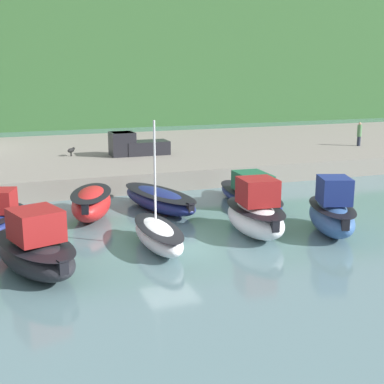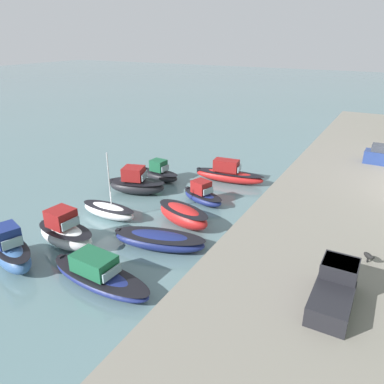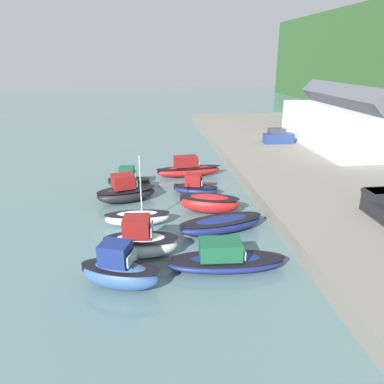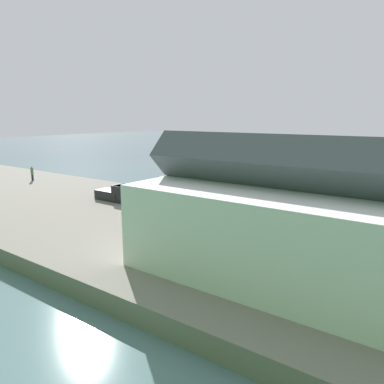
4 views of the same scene
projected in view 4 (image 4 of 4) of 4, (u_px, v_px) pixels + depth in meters
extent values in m
plane|color=slate|center=(228.00, 189.00, 56.15)|extent=(320.00, 320.00, 0.00)
cube|color=gray|center=(111.00, 218.00, 37.90)|extent=(108.88, 24.15, 1.34)
cube|color=white|center=(297.00, 237.00, 21.62)|extent=(19.60, 9.00, 5.32)
cube|color=#515660|center=(302.00, 164.00, 20.77)|extent=(20.00, 3.20, 3.20)
ellipsoid|color=red|center=(302.00, 205.00, 43.79)|extent=(2.63, 7.59, 1.25)
ellipsoid|color=black|center=(302.00, 201.00, 43.71)|extent=(2.72, 7.75, 0.12)
cube|color=maroon|center=(303.00, 194.00, 43.86)|extent=(1.63, 2.74, 1.21)
cube|color=#8CA5B2|center=(300.00, 198.00, 42.66)|extent=(1.20, 0.24, 0.61)
cube|color=black|center=(309.00, 197.00, 46.76)|extent=(0.39, 0.32, 0.56)
ellipsoid|color=navy|center=(254.00, 199.00, 47.39)|extent=(3.06, 4.79, 1.01)
ellipsoid|color=black|center=(254.00, 196.00, 47.32)|extent=(3.16, 4.90, 0.12)
cube|color=maroon|center=(256.00, 190.00, 47.30)|extent=(1.75, 1.89, 1.15)
cube|color=#8CA5B2|center=(251.00, 193.00, 46.80)|extent=(1.18, 0.46, 0.58)
cube|color=black|center=(266.00, 195.00, 48.57)|extent=(0.43, 0.38, 0.56)
ellipsoid|color=red|center=(220.00, 193.00, 49.57)|extent=(3.53, 5.65, 1.68)
ellipsoid|color=black|center=(220.00, 188.00, 49.45)|extent=(3.65, 5.78, 0.12)
cube|color=black|center=(234.00, 188.00, 50.97)|extent=(0.43, 0.37, 0.56)
ellipsoid|color=navy|center=(194.00, 191.00, 51.71)|extent=(3.88, 7.27, 1.23)
ellipsoid|color=black|center=(194.00, 188.00, 51.62)|extent=(4.00, 7.42, 0.12)
cube|color=black|center=(203.00, 185.00, 54.65)|extent=(0.42, 0.36, 0.56)
ellipsoid|color=navy|center=(167.00, 187.00, 55.59)|extent=(2.77, 7.83, 0.93)
ellipsoid|color=black|center=(167.00, 185.00, 55.52)|extent=(2.87, 7.99, 0.12)
cube|color=#195638|center=(169.00, 180.00, 55.67)|extent=(1.90, 2.79, 1.13)
cube|color=#8CA5B2|center=(162.00, 182.00, 54.57)|extent=(1.57, 0.19, 0.57)
cube|color=black|center=(183.00, 182.00, 58.31)|extent=(0.38, 0.30, 0.56)
ellipsoid|color=black|center=(297.00, 193.00, 50.98)|extent=(2.10, 4.50, 1.12)
ellipsoid|color=black|center=(297.00, 190.00, 50.90)|extent=(2.18, 4.59, 0.12)
cube|color=#195638|center=(298.00, 184.00, 50.91)|extent=(1.44, 1.63, 1.18)
cube|color=#8CA5B2|center=(295.00, 186.00, 50.27)|extent=(1.19, 0.19, 0.59)
cube|color=black|center=(303.00, 189.00, 52.48)|extent=(0.38, 0.31, 0.56)
ellipsoid|color=black|center=(270.00, 188.00, 53.38)|extent=(3.96, 6.04, 1.46)
ellipsoid|color=black|center=(270.00, 184.00, 53.28)|extent=(4.09, 6.18, 0.12)
cube|color=maroon|center=(270.00, 178.00, 53.37)|extent=(2.29, 2.40, 1.26)
cube|color=#8CA5B2|center=(269.00, 181.00, 52.36)|extent=(1.56, 0.58, 0.63)
cube|color=black|center=(272.00, 183.00, 55.78)|extent=(0.43, 0.38, 0.56)
ellipsoid|color=white|center=(232.00, 186.00, 55.77)|extent=(1.69, 5.28, 1.20)
ellipsoid|color=black|center=(232.00, 183.00, 55.68)|extent=(1.76, 5.38, 0.12)
cylinder|color=silver|center=(231.00, 166.00, 54.86)|extent=(0.10, 0.10, 4.73)
ellipsoid|color=silver|center=(202.00, 181.00, 58.44)|extent=(2.71, 5.28, 1.63)
ellipsoid|color=black|center=(202.00, 178.00, 58.33)|extent=(2.81, 5.39, 0.12)
cube|color=maroon|center=(203.00, 172.00, 58.34)|extent=(1.86, 1.93, 1.31)
cube|color=#8CA5B2|center=(199.00, 174.00, 57.61)|extent=(1.54, 0.23, 0.65)
cube|color=black|center=(211.00, 177.00, 60.17)|extent=(0.38, 0.31, 0.56)
ellipsoid|color=#33568E|center=(187.00, 178.00, 61.53)|extent=(3.42, 5.20, 1.65)
ellipsoid|color=black|center=(187.00, 174.00, 61.41)|extent=(3.52, 5.31, 0.12)
cube|color=navy|center=(189.00, 169.00, 61.36)|extent=(1.93, 2.07, 1.31)
cube|color=#8CA5B2|center=(184.00, 170.00, 60.85)|extent=(1.26, 0.52, 0.66)
cube|color=black|center=(199.00, 175.00, 62.73)|extent=(0.43, 0.38, 0.56)
cube|color=navy|center=(372.00, 243.00, 26.36)|extent=(1.88, 4.23, 1.40)
cube|color=#333842|center=(375.00, 228.00, 26.39)|extent=(1.58, 2.34, 0.76)
cube|color=black|center=(111.00, 195.00, 43.15)|extent=(3.51, 2.01, 1.10)
cube|color=black|center=(123.00, 194.00, 41.90)|extent=(1.89, 1.90, 1.90)
cube|color=#2D333D|center=(123.00, 187.00, 41.76)|extent=(1.62, 1.80, 0.50)
cylinder|color=#232838|center=(33.00, 178.00, 55.97)|extent=(0.32, 0.32, 0.85)
cylinder|color=#4C7A4C|center=(32.00, 171.00, 55.78)|extent=(0.40, 0.40, 1.05)
sphere|color=tan|center=(32.00, 167.00, 55.65)|extent=(0.24, 0.24, 0.24)
cylinder|color=black|center=(141.00, 208.00, 38.81)|extent=(0.12, 0.12, 0.28)
ellipsoid|color=black|center=(141.00, 205.00, 38.75)|extent=(0.78, 0.78, 0.36)
sphere|color=black|center=(138.00, 204.00, 38.67)|extent=(0.22, 0.22, 0.22)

